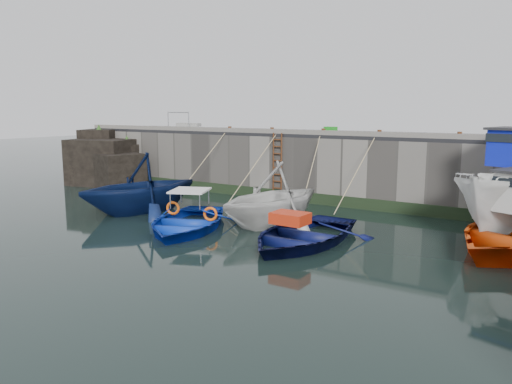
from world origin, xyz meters
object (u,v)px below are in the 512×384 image
Objects in this scene: ladder at (277,167)px; bollard_e at (460,135)px; boat_near_blacktrim at (272,224)px; bollard_a at (230,129)px; bollard_b at (272,130)px; bollard_d at (379,133)px; boat_near_white at (141,212)px; bollard_c at (323,132)px; boat_near_blue at (186,229)px; boat_near_navy at (302,243)px; fish_crate at (330,130)px.

ladder is 8.19m from bollard_e.
bollard_a reaches higher than boat_near_blacktrim.
bollard_d is (5.30, 0.00, 0.00)m from bollard_b.
boat_near_white is 8.79m from bollard_c.
bollard_c reaches higher than boat_near_blue.
boat_near_navy is at bearing -14.87° from boat_near_blue.
boat_near_blue is 4.44m from boat_near_navy.
bollard_c is (-2.42, 6.58, 3.30)m from boat_near_navy.
ladder is 0.62× the size of boat_near_blue.
bollard_a is 1.00× the size of bollard_b.
bollard_c is (0.14, -1.08, -0.02)m from fish_crate.
ladder is 11.43× the size of bollard_a.
fish_crate is 1.09m from bollard_c.
bollard_e is (3.38, 6.58, 3.30)m from boat_near_navy.
fish_crate reaches higher than bollard_b.
bollard_b is 5.30m from bollard_d.
boat_near_white is at bearing -159.02° from boat_near_blacktrim.
bollard_e is at bearing 51.53° from boat_near_blacktrim.
bollard_a reaches higher than boat_near_navy.
bollard_c reaches higher than boat_near_white.
boat_near_navy is at bearing 10.03° from boat_near_white.
boat_near_blacktrim is at bearing -58.65° from bollard_b.
ladder is at bearing -6.38° from bollard_a.
boat_near_blacktrim is 9.33× the size of fish_crate.
boat_near_blue is 7.95m from bollard_b.
bollard_e is at bearing 42.24° from boat_near_white.
boat_near_blue is at bearing -65.89° from bollard_a.
fish_crate is at bearing 158.56° from bollard_d.
boat_near_navy is 9.70× the size of fish_crate.
boat_near_white reaches higher than boat_near_blacktrim.
bollard_e is at bearing -0.18° from fish_crate.
bollard_b is 1.00× the size of bollard_c.
boat_near_blue is at bearing -84.29° from bollard_b.
bollard_e is (3.20, 0.00, 0.00)m from bollard_d.
bollard_a reaches higher than boat_near_white.
bollard_d is at bearing 0.00° from bollard_b.
ladder is 6.70m from boat_near_white.
fish_crate is (-0.36, 5.87, 3.32)m from boat_near_blacktrim.
bollard_e is (5.94, -1.08, -0.02)m from fish_crate.
fish_crate is at bearing 169.73° from bollard_e.
boat_near_blacktrim is 6.75m from fish_crate.
bollard_a is (-7.62, 6.58, 3.30)m from boat_near_navy.
bollard_a is (-3.22, 7.19, 3.30)m from boat_near_blue.
fish_crate is 6.04m from bollard_e.
bollard_d is (0.18, 6.58, 3.30)m from boat_near_navy.
boat_near_white is 18.99× the size of bollard_c.
ladder is at bearing -176.00° from bollard_d.
bollard_d is (4.80, 0.34, 1.71)m from ladder.
boat_near_white is at bearing -122.22° from ladder.
ladder is 5.32m from boat_near_blacktrim.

